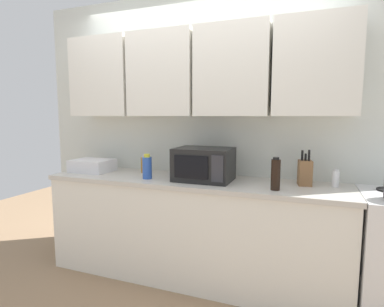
% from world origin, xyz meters
% --- Properties ---
extents(wall_back_with_cabinets, '(3.49, 0.38, 2.60)m').
position_xyz_m(wall_back_with_cabinets, '(0.00, -0.07, 1.58)').
color(wall_back_with_cabinets, silver).
rests_on(wall_back_with_cabinets, ground_plane).
extents(counter_run, '(2.62, 0.63, 0.90)m').
position_xyz_m(counter_run, '(0.00, -0.30, 0.45)').
color(counter_run, white).
rests_on(counter_run, ground_plane).
extents(microwave, '(0.48, 0.37, 0.28)m').
position_xyz_m(microwave, '(0.11, -0.31, 1.04)').
color(microwave, black).
rests_on(microwave, counter_run).
extents(dish_rack, '(0.38, 0.30, 0.12)m').
position_xyz_m(dish_rack, '(-1.06, -0.30, 0.96)').
color(dish_rack, silver).
rests_on(dish_rack, counter_run).
extents(knife_block, '(0.12, 0.14, 0.29)m').
position_xyz_m(knife_block, '(0.93, -0.20, 1.00)').
color(knife_block, brown).
rests_on(knife_block, counter_run).
extents(bottle_soy_dark, '(0.07, 0.07, 0.25)m').
position_xyz_m(bottle_soy_dark, '(0.73, -0.45, 1.02)').
color(bottle_soy_dark, black).
rests_on(bottle_soy_dark, counter_run).
extents(bottle_blue_cleaner, '(0.08, 0.08, 0.22)m').
position_xyz_m(bottle_blue_cleaner, '(-0.38, -0.42, 1.00)').
color(bottle_blue_cleaner, '#2D56B7').
rests_on(bottle_blue_cleaner, counter_run).
extents(bottle_amber_vinegar, '(0.06, 0.06, 0.17)m').
position_xyz_m(bottle_amber_vinegar, '(-0.54, -0.18, 0.98)').
color(bottle_amber_vinegar, '#AD701E').
rests_on(bottle_amber_vinegar, counter_run).
extents(bottle_white_jar, '(0.05, 0.05, 0.14)m').
position_xyz_m(bottle_white_jar, '(1.15, -0.18, 0.97)').
color(bottle_white_jar, white).
rests_on(bottle_white_jar, counter_run).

